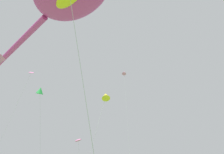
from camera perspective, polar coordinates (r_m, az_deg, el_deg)
The scene contains 5 objects.
small_kite_box_yellow at distance 40.07m, azimuth 3.17°, elevation 0.89°, with size 2.87×3.93×24.50m.
small_kite_streamer_purple at distance 30.57m, azimuth -18.08°, elevation -3.42°, with size 4.09×1.96×16.52m.
small_kite_diamond_red at distance 18.93m, azimuth -1.67°, elevation -5.01°, with size 3.17×1.11×11.10m.
small_kite_triangle_green at distance 30.24m, azimuth -21.64°, elevation -2.53°, with size 3.27×0.65×18.48m.
small_kite_tiny_distant at distance 28.89m, azimuth -8.72°, elevation -16.00°, with size 1.97×1.13×10.22m.
Camera 1 is at (-6.45, 2.64, 1.95)m, focal length 35.41 mm.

